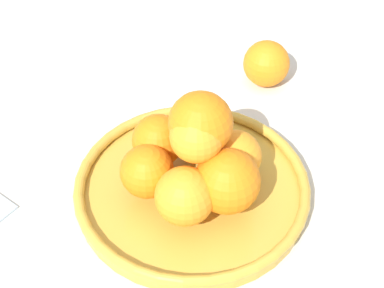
{
  "coord_description": "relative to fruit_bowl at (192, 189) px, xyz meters",
  "views": [
    {
      "loc": [
        -0.49,
        0.28,
        0.65
      ],
      "look_at": [
        0.0,
        0.0,
        0.1
      ],
      "focal_mm": 60.0,
      "sensor_mm": 36.0,
      "label": 1
    }
  ],
  "objects": [
    {
      "name": "orange_pile",
      "position": [
        -0.01,
        -0.0,
        0.07
      ],
      "size": [
        0.19,
        0.18,
        0.14
      ],
      "color": "orange",
      "rests_on": "fruit_bowl"
    },
    {
      "name": "stray_orange",
      "position": [
        0.15,
        -0.22,
        0.02
      ],
      "size": [
        0.07,
        0.07,
        0.07
      ],
      "primitive_type": "sphere",
      "color": "orange",
      "rests_on": "ground_plane"
    },
    {
      "name": "fruit_bowl",
      "position": [
        0.0,
        0.0,
        0.0
      ],
      "size": [
        0.31,
        0.31,
        0.03
      ],
      "color": "gold",
      "rests_on": "ground_plane"
    },
    {
      "name": "ground_plane",
      "position": [
        0.0,
        0.0,
        -0.01
      ],
      "size": [
        4.0,
        4.0,
        0.0
      ],
      "primitive_type": "plane",
      "color": "beige"
    }
  ]
}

